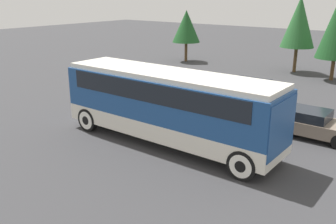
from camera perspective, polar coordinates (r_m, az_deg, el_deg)
name	(u,v)px	position (r m, az deg, el deg)	size (l,w,h in m)	color
ground_plane	(168,143)	(17.07, 0.00, -4.73)	(120.00, 120.00, 0.00)	#38383A
tour_bus	(170,101)	(16.36, 0.27, 1.63)	(10.38, 2.62, 3.28)	silver
parked_car_near	(307,122)	(18.89, 20.36, -1.49)	(4.23, 1.82, 1.30)	#7A6B5B
parked_car_mid	(180,96)	(22.16, 1.88, 2.51)	(4.59, 1.84, 1.40)	black
parked_car_far	(251,90)	(23.98, 12.59, 3.23)	(4.40, 1.80, 1.41)	navy
tree_left	(186,26)	(37.51, 2.81, 12.90)	(2.72, 2.72, 4.97)	brown
tree_right	(299,22)	(33.87, 19.34, 12.81)	(2.80, 2.80, 6.33)	brown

